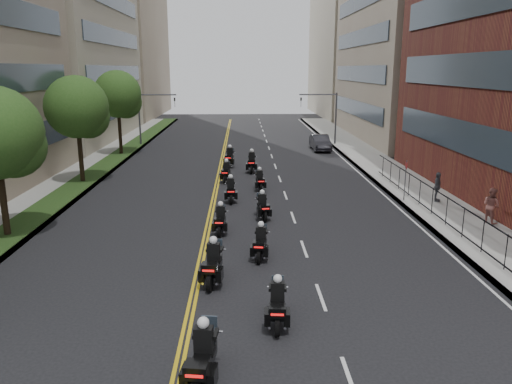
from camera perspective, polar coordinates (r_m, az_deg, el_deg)
The scene contains 25 objects.
ground at distance 14.19m, azimuth -2.96°, elevation -20.91°, with size 160.00×160.00×0.00m, color black.
sidewalk_right at distance 39.28m, azimuth 15.64°, elevation 1.64°, with size 4.00×90.00×0.15m, color gray.
sidewalk_left at distance 39.49m, azimuth -19.85°, elevation 1.38°, with size 4.00×90.00×0.15m, color gray.
grass_strip at distance 39.23m, azimuth -18.75°, elevation 1.54°, with size 2.00×90.00×0.04m, color #1E3D16.
building_right_tan at distance 63.65m, azimuth 18.85°, elevation 19.48°, with size 15.11×28.00×30.00m.
building_right_far at distance 92.23m, azimuth 12.11°, elevation 16.71°, with size 15.00×28.00×26.00m, color #A5A085.
building_left_far at distance 92.51m, azimuth -16.33°, elevation 16.46°, with size 16.00×28.00×26.00m, color gray.
iron_fence at distance 26.91m, azimuth 21.75°, elevation -2.59°, with size 0.05×28.00×1.50m.
street_trees at distance 32.46m, azimuth -22.42°, elevation 7.66°, with size 4.40×38.40×7.98m.
traffic_signal_right at distance 54.60m, azimuth 8.14°, elevation 9.19°, with size 4.09×0.20×5.60m.
traffic_signal_left at distance 54.72m, azimuth -12.22°, elevation 9.03°, with size 4.09×0.20×5.60m.
motorcycle_0 at distance 13.78m, azimuth -6.08°, elevation -18.47°, with size 0.75×2.52×1.86m.
motorcycle_1 at distance 16.50m, azimuth 2.46°, elevation -12.86°, with size 0.60×2.30×1.69m.
motorcycle_2 at distance 19.52m, azimuth -4.92°, elevation -8.31°, with size 0.73×2.51×1.85m.
motorcycle_3 at distance 21.92m, azimuth 0.53°, elevation -5.94°, with size 0.68×2.22×1.64m.
motorcycle_4 at distance 25.22m, azimuth -4.08°, elevation -3.30°, with size 0.53×2.21×1.63m.
motorcycle_5 at distance 27.57m, azimuth 0.76°, elevation -1.76°, with size 0.67×2.19×1.62m.
motorcycle_6 at distance 31.13m, azimuth -2.91°, elevation 0.13°, with size 0.54×2.32×1.71m.
motorcycle_7 at distance 34.04m, azimuth 0.43°, elevation 1.26°, with size 0.57×2.15×1.59m.
motorcycle_8 at distance 36.64m, azimuth -3.41°, elevation 2.22°, with size 0.64×2.30×1.70m.
motorcycle_9 at distance 39.94m, azimuth -0.49°, elevation 3.33°, with size 0.62×2.55×1.88m.
motorcycle_10 at distance 42.27m, azimuth -3.02°, elevation 3.90°, with size 0.73×2.52×1.86m.
parked_sedan at distance 51.27m, azimuth 7.35°, elevation 5.63°, with size 1.65×4.73×1.56m, color black.
pedestrian_b at distance 29.04m, azimuth 25.30°, elevation -1.38°, with size 0.92×0.72×1.89m, color #975A52.
pedestrian_c at distance 32.45m, azimuth 20.02°, elevation 0.56°, with size 1.06×0.44×1.82m, color #43454B.
Camera 1 is at (0.35, -11.64, 8.11)m, focal length 35.00 mm.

